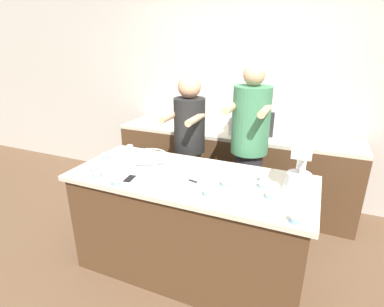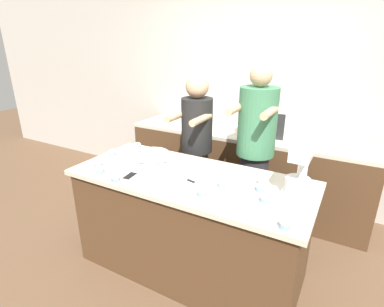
% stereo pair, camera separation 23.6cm
% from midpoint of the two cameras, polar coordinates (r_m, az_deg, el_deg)
% --- Properties ---
extents(ground_plane, '(16.00, 16.00, 0.00)m').
position_cam_midpoint_polar(ground_plane, '(2.90, 2.06, -20.80)').
color(ground_plane, brown).
extents(back_wall, '(10.00, 0.06, 2.70)m').
position_cam_midpoint_polar(back_wall, '(3.77, 14.26, 11.39)').
color(back_wall, '#B2ADA3').
rests_on(back_wall, ground_plane).
extents(island_counter, '(1.95, 0.83, 0.90)m').
position_cam_midpoint_polar(island_counter, '(2.62, 2.19, -13.34)').
color(island_counter, '#4C331E').
rests_on(island_counter, ground_plane).
extents(back_counter, '(2.80, 0.60, 0.92)m').
position_cam_midpoint_polar(back_counter, '(3.70, 11.57, -3.03)').
color(back_counter, '#4C331E').
rests_on(back_counter, ground_plane).
extents(person_left, '(0.33, 0.50, 1.62)m').
position_cam_midpoint_polar(person_left, '(3.09, 3.07, 0.73)').
color(person_left, brown).
rests_on(person_left, ground_plane).
extents(person_right, '(0.36, 0.51, 1.74)m').
position_cam_midpoint_polar(person_right, '(2.88, 14.17, -0.40)').
color(person_right, '#232328').
rests_on(person_right, ground_plane).
extents(stand_mixer, '(0.20, 0.30, 0.38)m').
position_cam_midpoint_polar(stand_mixer, '(2.22, 22.74, -3.45)').
color(stand_mixer, white).
rests_on(stand_mixer, island_counter).
extents(mixing_bowl, '(0.29, 0.29, 0.12)m').
position_cam_midpoint_polar(mixing_bowl, '(2.58, -5.00, -1.01)').
color(mixing_bowl, '#BCBCC1').
rests_on(mixing_bowl, island_counter).
extents(baking_tray, '(0.33, 0.28, 0.04)m').
position_cam_midpoint_polar(baking_tray, '(2.48, 2.48, -3.00)').
color(baking_tray, silver).
rests_on(baking_tray, island_counter).
extents(microwave_oven, '(0.51, 0.34, 0.34)m').
position_cam_midpoint_polar(microwave_oven, '(3.44, 15.94, 5.90)').
color(microwave_oven, silver).
rests_on(microwave_oven, back_counter).
extents(cell_phone, '(0.09, 0.15, 0.01)m').
position_cam_midpoint_polar(cell_phone, '(2.41, -9.01, -4.37)').
color(cell_phone, silver).
rests_on(cell_phone, island_counter).
extents(knife, '(0.22, 0.07, 0.01)m').
position_cam_midpoint_polar(knife, '(2.28, 3.87, -5.77)').
color(knife, '#BCBCC1').
rests_on(knife, island_counter).
extents(cupcake_0, '(0.07, 0.07, 0.06)m').
position_cam_midpoint_polar(cupcake_0, '(2.34, 16.05, -5.12)').
color(cupcake_0, '#759EC6').
rests_on(cupcake_0, island_counter).
extents(cupcake_1, '(0.07, 0.07, 0.06)m').
position_cam_midpoint_polar(cupcake_1, '(2.65, -15.06, -1.91)').
color(cupcake_1, '#759EC6').
rests_on(cupcake_1, island_counter).
extents(cupcake_2, '(0.07, 0.07, 0.06)m').
position_cam_midpoint_polar(cupcake_2, '(2.48, 22.44, -4.40)').
color(cupcake_2, '#759EC6').
rests_on(cupcake_2, island_counter).
extents(cupcake_3, '(0.07, 0.07, 0.06)m').
position_cam_midpoint_polar(cupcake_3, '(2.52, -14.64, -3.06)').
color(cupcake_3, '#759EC6').
rests_on(cupcake_3, island_counter).
extents(cupcake_4, '(0.07, 0.07, 0.06)m').
position_cam_midpoint_polar(cupcake_4, '(2.88, -12.73, 0.17)').
color(cupcake_4, '#759EC6').
rests_on(cupcake_4, island_counter).
extents(cupcake_5, '(0.07, 0.07, 0.06)m').
position_cam_midpoint_polar(cupcake_5, '(2.11, 16.91, -8.17)').
color(cupcake_5, '#759EC6').
rests_on(cupcake_5, island_counter).
extents(cupcake_6, '(0.07, 0.07, 0.06)m').
position_cam_midpoint_polar(cupcake_6, '(2.92, -8.20, 0.72)').
color(cupcake_6, '#759EC6').
rests_on(cupcake_6, island_counter).
extents(cupcake_7, '(0.07, 0.07, 0.06)m').
position_cam_midpoint_polar(cupcake_7, '(2.35, -11.65, -4.59)').
color(cupcake_7, '#759EC6').
rests_on(cupcake_7, island_counter).
extents(cupcake_8, '(0.07, 0.07, 0.06)m').
position_cam_midpoint_polar(cupcake_8, '(2.10, 5.18, -7.38)').
color(cupcake_8, '#759EC6').
rests_on(cupcake_8, island_counter).
extents(cupcake_9, '(0.07, 0.07, 0.06)m').
position_cam_midpoint_polar(cupcake_9, '(2.24, 15.88, -6.30)').
color(cupcake_9, '#759EC6').
rests_on(cupcake_9, island_counter).
extents(cupcake_10, '(0.07, 0.07, 0.06)m').
position_cam_midpoint_polar(cupcake_10, '(1.88, 20.86, -12.49)').
color(cupcake_10, '#759EC6').
rests_on(cupcake_10, island_counter).
extents(cupcake_11, '(0.07, 0.07, 0.06)m').
position_cam_midpoint_polar(cupcake_11, '(2.24, 8.79, -5.71)').
color(cupcake_11, '#759EC6').
rests_on(cupcake_11, island_counter).
extents(cupcake_12, '(0.07, 0.07, 0.06)m').
position_cam_midpoint_polar(cupcake_12, '(3.04, -8.20, 1.53)').
color(cupcake_12, '#759EC6').
rests_on(cupcake_12, island_counter).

